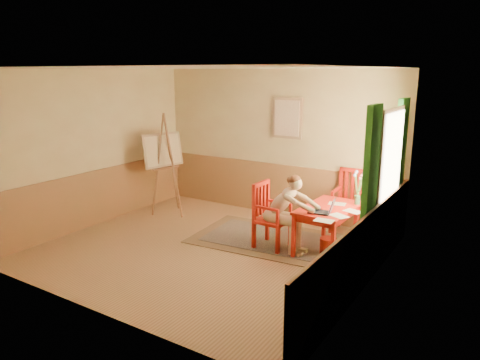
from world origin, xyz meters
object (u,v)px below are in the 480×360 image
Objects in this scene: chair_left at (270,215)px; figure at (285,209)px; laptop at (323,210)px; easel at (164,154)px; chair_back at (349,201)px; table at (329,212)px.

figure is (0.29, -0.03, 0.16)m from chair_left.
chair_left reaches higher than laptop.
easel is (-3.55, 0.54, 0.41)m from laptop.
laptop is 3.61m from easel.
chair_left is at bearing 174.80° from figure.
chair_back is at bearing 59.62° from chair_left.
chair_back is 1.52m from figure.
table is at bearing 21.85° from chair_left.
laptop is 0.20× the size of easel.
figure is 0.62m from laptop.
easel reaches higher than chair_back.
chair_left is at bearing -158.15° from table.
chair_back is 1.42m from laptop.
table is 0.68m from figure.
chair_back reaches higher than laptop.
laptop is at bearing -0.34° from chair_left.
figure reaches higher than laptop.
table is at bearing 32.95° from figure.
table is 3.04× the size of laptop.
figure reaches higher than chair_left.
laptop is at bearing 1.93° from figure.
easel is at bearing 169.17° from figure.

